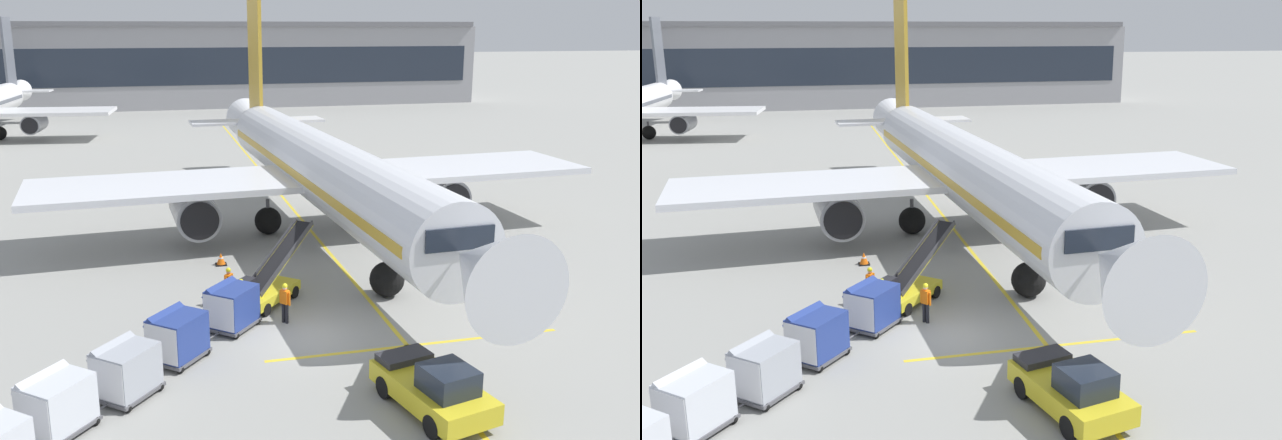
{
  "view_description": "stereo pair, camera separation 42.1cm",
  "coord_description": "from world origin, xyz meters",
  "views": [
    {
      "loc": [
        -5.89,
        -25.35,
        11.98
      ],
      "look_at": [
        1.7,
        5.5,
        3.29
      ],
      "focal_mm": 39.84,
      "sensor_mm": 36.0,
      "label": 1
    },
    {
      "loc": [
        -5.48,
        -25.45,
        11.98
      ],
      "look_at": [
        1.7,
        5.5,
        3.29
      ],
      "focal_mm": 39.84,
      "sensor_mm": 36.0,
      "label": 2
    }
  ],
  "objects": [
    {
      "name": "ground_plane",
      "position": [
        0.0,
        0.0,
        0.0
      ],
      "size": [
        600.0,
        600.0,
        0.0
      ],
      "primitive_type": "plane",
      "color": "gray"
    },
    {
      "name": "parked_airplane",
      "position": [
        3.78,
        14.2,
        3.95
      ],
      "size": [
        33.09,
        43.07,
        14.7
      ],
      "color": "silver",
      "rests_on": "ground"
    },
    {
      "name": "belt_loader",
      "position": [
        -0.98,
        4.22,
        0.88
      ],
      "size": [
        4.46,
        4.76,
        3.08
      ],
      "color": "gold",
      "rests_on": "ground"
    },
    {
      "name": "baggage_cart_lead",
      "position": [
        -2.98,
        1.68,
        1.0
      ],
      "size": [
        2.52,
        2.59,
        1.91
      ],
      "color": "#515156",
      "rests_on": "ground"
    },
    {
      "name": "baggage_cart_second",
      "position": [
        -5.27,
        -0.72,
        1.0
      ],
      "size": [
        2.52,
        2.59,
        1.91
      ],
      "color": "#515156",
      "rests_on": "ground"
    },
    {
      "name": "baggage_cart_third",
      "position": [
        -7.07,
        -3.04,
        1.0
      ],
      "size": [
        2.52,
        2.59,
        1.91
      ],
      "color": "#515156",
      "rests_on": "ground"
    },
    {
      "name": "baggage_cart_fourth",
      "position": [
        -9.06,
        -4.78,
        1.0
      ],
      "size": [
        2.52,
        2.59,
        1.91
      ],
      "color": "#515156",
      "rests_on": "ground"
    },
    {
      "name": "pushback_tug",
      "position": [
        2.54,
        -6.35,
        0.83
      ],
      "size": [
        3.05,
        4.76,
        1.83
      ],
      "color": "gold",
      "rests_on": "ground"
    },
    {
      "name": "ground_crew_by_loader",
      "position": [
        -2.76,
        4.26,
        1.0
      ],
      "size": [
        0.42,
        0.47,
        1.74
      ],
      "color": "#514C42",
      "rests_on": "ground"
    },
    {
      "name": "ground_crew_by_carts",
      "position": [
        -2.43,
        2.67,
        1.0
      ],
      "size": [
        0.57,
        0.26,
        1.74
      ],
      "color": "#333847",
      "rests_on": "ground"
    },
    {
      "name": "ground_crew_marshaller",
      "position": [
        -0.73,
        1.73,
        1.0
      ],
      "size": [
        0.43,
        0.46,
        1.74
      ],
      "color": "black",
      "rests_on": "ground"
    },
    {
      "name": "safety_cone_engine_keepout",
      "position": [
        -2.54,
        9.85,
        0.32
      ],
      "size": [
        0.57,
        0.57,
        0.65
      ],
      "color": "black",
      "rests_on": "ground"
    },
    {
      "name": "apron_guidance_line_lead_in",
      "position": [
        3.45,
        13.45,
        0.0
      ],
      "size": [
        0.2,
        110.0,
        0.01
      ],
      "color": "yellow",
      "rests_on": "ground"
    },
    {
      "name": "apron_guidance_line_stop_bar",
      "position": [
        3.82,
        -1.63,
        0.0
      ],
      "size": [
        12.0,
        0.2,
        0.01
      ],
      "color": "yellow",
      "rests_on": "ground"
    },
    {
      "name": "terminal_building",
      "position": [
        -12.73,
        90.52,
        6.28
      ],
      "size": [
        117.48,
        17.38,
        12.67
      ],
      "color": "#939399",
      "rests_on": "ground"
    }
  ]
}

